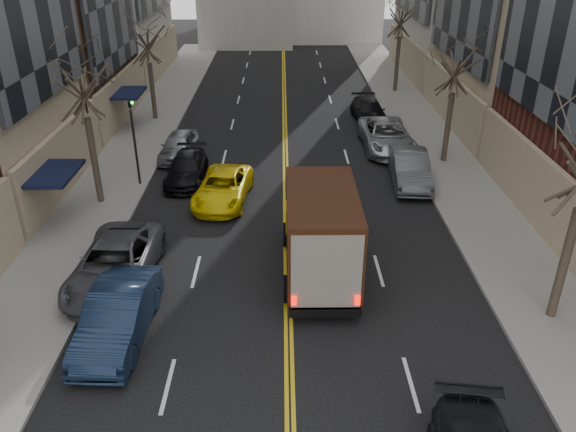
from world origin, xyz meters
name	(u,v)px	position (x,y,z in m)	size (l,w,h in m)	color
sidewalk_left	(132,150)	(-9.00, 27.00, 0.07)	(4.00, 66.00, 0.15)	slate
sidewalk_right	(438,149)	(9.00, 27.00, 0.07)	(4.00, 66.00, 0.15)	slate
tree_lf_mid	(78,63)	(-8.80, 20.00, 6.60)	(3.20, 3.20, 8.91)	#382D23
tree_lf_far	(146,28)	(-8.80, 33.00, 6.02)	(3.20, 3.20, 8.12)	#382D23
tree_rt_mid	(458,50)	(8.80, 25.00, 6.17)	(3.20, 3.20, 8.32)	#382D23
tree_rt_far	(403,2)	(8.80, 40.00, 6.74)	(3.20, 3.20, 9.11)	#382D23
traffic_signal	(134,133)	(-7.39, 22.00, 2.82)	(0.29, 0.26, 4.70)	black
ups_truck	(320,232)	(1.20, 13.84, 1.81)	(2.71, 6.55, 3.58)	black
taxi	(223,188)	(-3.00, 20.22, 0.69)	(2.30, 4.99, 1.39)	yellow
pedestrian	(313,216)	(1.11, 16.93, 0.83)	(0.61, 0.40, 1.66)	black
parked_lf_b	(118,316)	(-5.39, 10.21, 0.82)	(1.73, 4.97, 1.64)	#0F1C31
parked_lf_c	(115,264)	(-6.30, 13.33, 0.79)	(2.64, 5.72, 1.59)	#4E4F56
parked_lf_d	(187,169)	(-5.10, 22.66, 0.66)	(1.86, 4.57, 1.33)	black
parked_lf_e	(179,146)	(-6.04, 25.96, 0.72)	(1.70, 4.22, 1.44)	#929398
parked_rt_a	(410,168)	(6.30, 22.26, 0.82)	(1.74, 4.98, 1.64)	#4C4E53
parked_rt_b	(386,136)	(5.94, 27.23, 0.82)	(2.73, 5.93, 1.65)	#ADB1B5
parked_rt_c	(369,111)	(5.67, 32.59, 0.70)	(1.96, 4.81, 1.40)	black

